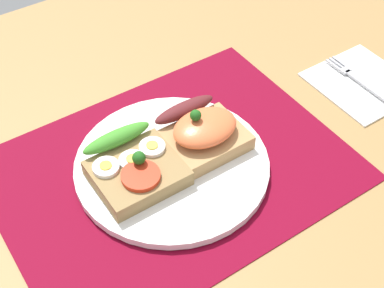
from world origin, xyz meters
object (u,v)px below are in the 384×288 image
Objects in this scene: sandwich_salmon at (202,132)px; fork at (358,79)px; plate at (172,165)px; napkin at (362,82)px; sandwich_egg_tomato at (135,168)px.

fork is (26.45, -1.53, -2.76)cm from sandwich_salmon.
napkin is (31.80, -1.45, -0.52)cm from plate.
napkin is at bearing -3.14° from sandwich_egg_tomato.
napkin is at bearing -40.45° from fork.
plate is at bearing 178.17° from fork.
fork is at bearing -3.32° from sandwich_salmon.
sandwich_salmon is at bearing 176.68° from fork.
sandwich_egg_tomato is at bearing 173.36° from plate.
sandwich_egg_tomato is 36.74cm from napkin.
plate reaches higher than fork.
sandwich_salmon reaches higher than plate.
fork is (-0.53, 0.45, 0.46)cm from napkin.
napkin is at bearing -2.61° from plate.
sandwich_egg_tomato is at bearing 177.53° from fork.
plate is 1.80× the size of napkin.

